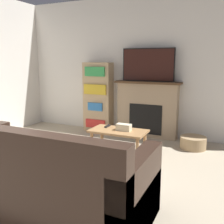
% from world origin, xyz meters
% --- Properties ---
extents(wall_back, '(5.77, 0.06, 2.70)m').
position_xyz_m(wall_back, '(0.00, 3.76, 1.35)').
color(wall_back, silver).
rests_on(wall_back, ground_plane).
extents(fireplace, '(1.28, 0.28, 1.09)m').
position_xyz_m(fireplace, '(0.34, 3.62, 0.55)').
color(fireplace, tan).
rests_on(fireplace, ground_plane).
extents(tv, '(1.00, 0.03, 0.62)m').
position_xyz_m(tv, '(0.34, 3.60, 1.40)').
color(tv, black).
rests_on(tv, fireplace).
extents(couch, '(2.12, 0.94, 0.93)m').
position_xyz_m(couch, '(0.18, 0.64, 0.31)').
color(couch, black).
rests_on(couch, ground_plane).
extents(coffee_table, '(0.86, 0.46, 0.44)m').
position_xyz_m(coffee_table, '(0.29, 2.31, 0.37)').
color(coffee_table, '#A87A4C').
rests_on(coffee_table, ground_plane).
extents(tissue_box, '(0.22, 0.12, 0.10)m').
position_xyz_m(tissue_box, '(0.37, 2.33, 0.49)').
color(tissue_box, beige).
rests_on(tissue_box, coffee_table).
extents(remote_control, '(0.04, 0.15, 0.02)m').
position_xyz_m(remote_control, '(0.05, 2.43, 0.45)').
color(remote_control, black).
rests_on(remote_control, coffee_table).
extents(bookshelf, '(0.60, 0.29, 1.44)m').
position_xyz_m(bookshelf, '(-0.73, 3.60, 0.72)').
color(bookshelf, tan).
rests_on(bookshelf, ground_plane).
extents(storage_basket, '(0.44, 0.44, 0.21)m').
position_xyz_m(storage_basket, '(1.28, 3.24, 0.10)').
color(storage_basket, tan).
rests_on(storage_basket, ground_plane).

